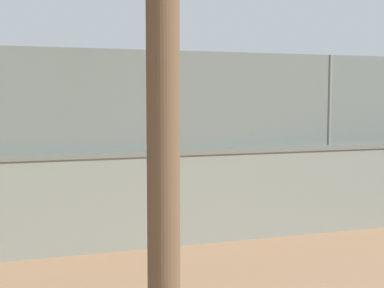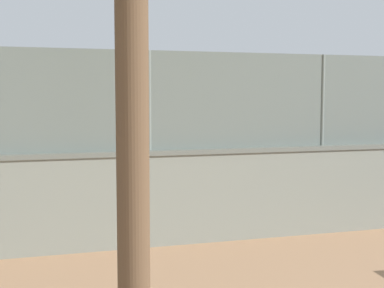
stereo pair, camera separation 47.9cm
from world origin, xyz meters
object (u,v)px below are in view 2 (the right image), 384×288
at_px(player_foreground_swinging, 185,141).
at_px(sports_ball, 202,163).
at_px(player_near_wall_returning, 188,134).
at_px(player_crossing_court, 111,164).

relative_size(player_foreground_swinging, sports_ball, 10.07).
bearing_deg(player_near_wall_returning, player_foreground_swinging, 73.10).
relative_size(player_foreground_swinging, player_crossing_court, 0.90).
distance_m(player_foreground_swinging, player_crossing_court, 7.82).
height_order(player_foreground_swinging, player_crossing_court, player_crossing_court).
xyz_separation_m(player_near_wall_returning, sports_ball, (0.03, 2.34, -0.90)).
xyz_separation_m(player_foreground_swinging, player_crossing_court, (3.42, 7.03, 0.11)).
distance_m(player_near_wall_returning, player_foreground_swinging, 2.38).
xyz_separation_m(player_near_wall_returning, player_foreground_swinging, (0.69, 2.27, -0.09)).
height_order(player_near_wall_returning, sports_ball, player_near_wall_returning).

